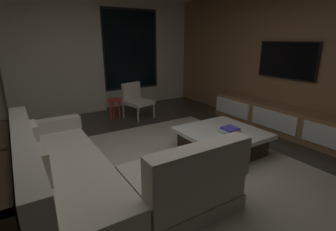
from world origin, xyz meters
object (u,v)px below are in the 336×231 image
at_px(accent_chair_near_window, 136,98).
at_px(book_stack_on_coffee_table, 229,130).
at_px(side_stool, 114,103).
at_px(media_console, 283,121).
at_px(coffee_table, 221,141).
at_px(sectional_couch, 93,176).
at_px(mounted_tv, 287,60).

bearing_deg(accent_chair_near_window, book_stack_on_coffee_table, -82.03).
distance_m(side_stool, media_console, 3.45).
height_order(coffee_table, media_console, media_console).
bearing_deg(book_stack_on_coffee_table, side_stool, 107.61).
height_order(accent_chair_near_window, media_console, accent_chair_near_window).
relative_size(coffee_table, media_console, 0.37).
bearing_deg(sectional_couch, coffee_table, 4.51).
bearing_deg(sectional_couch, book_stack_on_coffee_table, 1.13).
xyz_separation_m(sectional_couch, accent_chair_near_window, (1.73, 2.60, 0.14)).
relative_size(book_stack_on_coffee_table, mounted_tv, 0.24).
xyz_separation_m(book_stack_on_coffee_table, media_console, (1.53, 0.13, -0.15)).
height_order(coffee_table, mounted_tv, mounted_tv).
relative_size(coffee_table, mounted_tv, 1.00).
relative_size(coffee_table, book_stack_on_coffee_table, 4.07).
bearing_deg(side_stool, sectional_couch, -115.07).
distance_m(sectional_couch, book_stack_on_coffee_table, 2.10).
xyz_separation_m(accent_chair_near_window, mounted_tv, (2.07, -2.23, 0.92)).
distance_m(book_stack_on_coffee_table, accent_chair_near_window, 2.58).
height_order(coffee_table, accent_chair_near_window, accent_chair_near_window).
bearing_deg(accent_chair_near_window, media_console, -52.08).
bearing_deg(media_console, side_stool, 133.38).
distance_m(coffee_table, media_console, 1.57).
bearing_deg(media_console, book_stack_on_coffee_table, -175.06).
relative_size(sectional_couch, side_stool, 5.43).
bearing_deg(sectional_couch, mounted_tv, 5.58).
bearing_deg(coffee_table, sectional_couch, -175.49).
bearing_deg(accent_chair_near_window, side_stool, 170.31).
xyz_separation_m(side_stool, media_console, (2.37, -2.51, -0.12)).
height_order(accent_chair_near_window, side_stool, accent_chair_near_window).
height_order(book_stack_on_coffee_table, side_stool, side_stool).
distance_m(accent_chair_near_window, mounted_tv, 3.18).
xyz_separation_m(book_stack_on_coffee_table, side_stool, (-0.84, 2.64, -0.03)).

